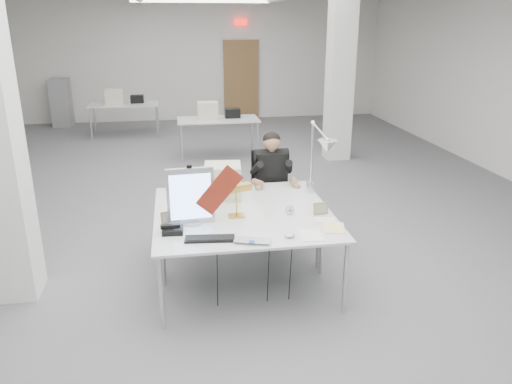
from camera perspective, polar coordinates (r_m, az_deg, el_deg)
room_shell at (r=7.03m, az=-3.77°, el=11.46°), size 10.04×14.04×3.24m
desk_main at (r=4.74m, az=-0.77°, el=-4.36°), size 1.80×0.90×0.02m
desk_second at (r=5.57m, az=-2.15°, el=-0.70°), size 1.80×0.90×0.02m
bg_desk_a at (r=10.01m, az=-4.36°, el=8.25°), size 1.60×0.80×0.02m
bg_desk_b at (r=12.20m, az=-14.85°, el=9.66°), size 1.60×0.80×0.02m
filing_cabinet at (r=13.90m, az=-21.36°, el=9.50°), size 0.45×0.55×1.20m
office_chair at (r=6.35m, az=1.66°, el=-0.72°), size 0.47×0.47×0.95m
seated_person at (r=6.17m, az=1.79°, el=2.84°), size 0.48×0.60×0.90m
monitor at (r=4.80m, az=-7.49°, el=-0.47°), size 0.45×0.07×0.56m
pennant at (r=4.76m, az=-4.20°, el=0.20°), size 0.47×0.03×0.50m
keyboard at (r=4.52m, az=-5.30°, el=-5.34°), size 0.46×0.20×0.02m
laptop at (r=4.41m, az=-0.48°, el=-5.89°), size 0.38×0.30×0.03m
mouse at (r=4.55m, az=3.90°, el=-4.99°), size 0.11×0.09×0.04m
bankers_lamp at (r=4.96m, az=-2.26°, el=-0.94°), size 0.33×0.21×0.35m
desk_phone at (r=4.70m, az=-9.50°, el=-4.34°), size 0.20×0.18×0.05m
picture_frame_left at (r=4.92m, az=-9.96°, el=-2.86°), size 0.16×0.08×0.12m
picture_frame_right at (r=5.10m, az=7.41°, el=-1.87°), size 0.16×0.06×0.12m
desk_clock at (r=5.07m, az=3.87°, el=-2.02°), size 0.10×0.03×0.10m
paper_stack_a at (r=4.62m, az=6.34°, el=-4.91°), size 0.21×0.29×0.01m
paper_stack_b at (r=4.80m, az=8.92°, el=-4.07°), size 0.25×0.31×0.01m
paper_stack_c at (r=4.98m, az=7.95°, el=-3.18°), size 0.22×0.17×0.01m
beige_monitor at (r=5.52m, az=-3.81°, el=1.27°), size 0.43×0.41×0.37m
architect_lamp at (r=5.40m, az=7.08°, el=3.23°), size 0.44×0.67×0.82m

